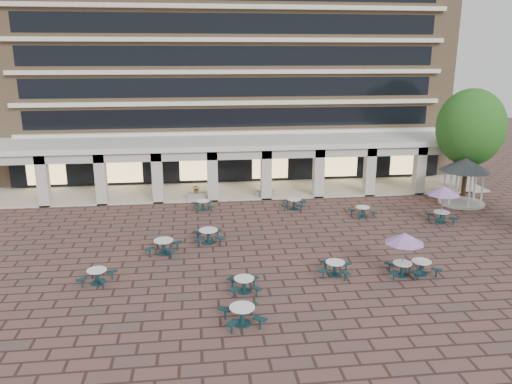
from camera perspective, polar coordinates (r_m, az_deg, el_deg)
ground at (r=27.96m, az=0.41°, el=-7.92°), size 120.00×120.00×0.00m
apartment_building at (r=51.07m, az=-3.37°, el=17.08°), size 40.00×15.50×25.20m
retail_arcade at (r=41.20m, az=-2.21°, el=4.09°), size 42.00×6.60×4.40m
picnic_table_0 at (r=26.48m, az=-17.71°, el=-9.04°), size 1.92×1.92×0.74m
picnic_table_1 at (r=24.40m, az=-1.36°, el=-10.43°), size 1.65×1.65×0.73m
picnic_table_2 at (r=21.72m, az=-1.59°, el=-13.74°), size 2.05×2.05×0.82m
picnic_table_3 at (r=27.61m, az=18.35°, el=-8.06°), size 1.87×1.87×0.75m
picnic_table_5 at (r=29.28m, az=-10.50°, el=-6.03°), size 2.21×2.21×0.84m
picnic_table_6 at (r=26.56m, az=16.62°, el=-5.25°), size 2.03×2.03×2.35m
picnic_table_7 at (r=26.45m, az=9.02°, el=-8.48°), size 2.01×2.01×0.75m
picnic_table_8 at (r=30.51m, az=-5.46°, el=-4.92°), size 2.02×2.02×0.86m
picnic_table_10 at (r=36.02m, az=12.07°, el=-2.12°), size 1.91×1.91×0.74m
picnic_table_11 at (r=35.81m, az=20.67°, el=-0.00°), size 2.22×2.22×2.56m
picnic_table_12 at (r=36.93m, az=-6.09°, el=-1.43°), size 1.76×1.76×0.73m
picnic_table_13 at (r=37.06m, az=4.35°, el=-1.26°), size 2.10×2.10×0.79m
gazebo at (r=40.92m, az=22.75°, el=2.34°), size 3.81×3.81×3.55m
tree_east_c at (r=42.27m, az=23.33°, el=6.79°), size 5.19×5.19×8.65m
planter_left at (r=39.80m, az=-6.79°, el=-0.14°), size 1.50×0.60×1.24m
planter_right at (r=40.18m, az=1.07°, el=0.04°), size 1.50×0.71×1.17m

